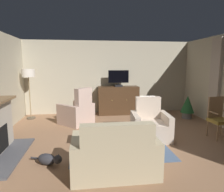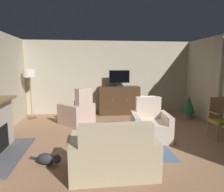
{
  "view_description": "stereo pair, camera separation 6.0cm",
  "coord_description": "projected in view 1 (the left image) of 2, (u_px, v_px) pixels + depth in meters",
  "views": [
    {
      "loc": [
        -0.86,
        -4.4,
        1.84
      ],
      "look_at": [
        -0.24,
        0.39,
        1.08
      ],
      "focal_mm": 31.9,
      "sensor_mm": 36.0,
      "label": 1
    },
    {
      "loc": [
        -0.8,
        -4.41,
        1.84
      ],
      "look_at": [
        -0.24,
        0.39,
        1.08
      ],
      "focal_mm": 31.9,
      "sensor_mm": 36.0,
      "label": 2
    }
  ],
  "objects": [
    {
      "name": "ground_plane",
      "position": [
        124.0,
        144.0,
        4.71
      ],
      "size": [
        6.79,
        6.87,
        0.04
      ],
      "primitive_type": "cube",
      "color": "#936B4C"
    },
    {
      "name": "coffee_table",
      "position": [
        99.0,
        129.0,
        4.54
      ],
      "size": [
        0.87,
        0.53,
        0.44
      ],
      "color": "brown",
      "rests_on": "ground_plane"
    },
    {
      "name": "wall_back",
      "position": [
        109.0,
        77.0,
        7.62
      ],
      "size": [
        6.79,
        0.1,
        2.72
      ],
      "primitive_type": "cube",
      "color": "#B2A88E",
      "rests_on": "ground_plane"
    },
    {
      "name": "cat",
      "position": [
        49.0,
        159.0,
        3.68
      ],
      "size": [
        0.63,
        0.4,
        0.23
      ],
      "color": "#2D2D33",
      "rests_on": "ground_plane"
    },
    {
      "name": "tv_cabinet",
      "position": [
        118.0,
        101.0,
        7.45
      ],
      "size": [
        1.5,
        0.53,
        1.04
      ],
      "color": "black",
      "rests_on": "ground_plane"
    },
    {
      "name": "tv_remote",
      "position": [
        107.0,
        126.0,
        4.57
      ],
      "size": [
        0.16,
        0.15,
        0.02
      ],
      "primitive_type": "cube",
      "rotation": [
        0.0,
        0.0,
        2.45
      ],
      "color": "black",
      "rests_on": "coffee_table"
    },
    {
      "name": "folded_newspaper",
      "position": [
        93.0,
        127.0,
        4.5
      ],
      "size": [
        0.35,
        0.3,
        0.01
      ],
      "primitive_type": "cube",
      "rotation": [
        0.0,
        0.0,
        -0.32
      ],
      "color": "silver",
      "rests_on": "coffee_table"
    },
    {
      "name": "television",
      "position": [
        119.0,
        78.0,
        7.26
      ],
      "size": [
        0.75,
        0.2,
        0.6
      ],
      "color": "black",
      "rests_on": "tv_cabinet"
    },
    {
      "name": "side_chair_nearest_door",
      "position": [
        218.0,
        117.0,
        5.02
      ],
      "size": [
        0.49,
        0.47,
        1.03
      ],
      "color": "olive",
      "rests_on": "ground_plane"
    },
    {
      "name": "rug_central",
      "position": [
        120.0,
        147.0,
        4.49
      ],
      "size": [
        2.13,
        1.67,
        0.01
      ],
      "primitive_type": "cube",
      "color": "slate",
      "rests_on": "ground_plane"
    },
    {
      "name": "armchair_facing_sofa",
      "position": [
        77.0,
        113.0,
        6.22
      ],
      "size": [
        1.2,
        1.2,
        1.15
      ],
      "color": "#BC9E8E",
      "rests_on": "ground_plane"
    },
    {
      "name": "potted_plant_leafy_by_curtain",
      "position": [
        187.0,
        106.0,
        6.84
      ],
      "size": [
        0.46,
        0.46,
        0.79
      ],
      "color": "slate",
      "rests_on": "ground_plane"
    },
    {
      "name": "armchair_angled_to_table",
      "position": [
        150.0,
        125.0,
        5.02
      ],
      "size": [
        0.98,
        0.96,
        1.03
      ],
      "color": "#C6B29E",
      "rests_on": "ground_plane"
    },
    {
      "name": "curtain_panel_far",
      "position": [
        215.0,
        76.0,
        6.02
      ],
      "size": [
        0.1,
        0.44,
        2.28
      ],
      "primitive_type": "cube",
      "color": "#B2A393"
    },
    {
      "name": "floor_lamp",
      "position": [
        28.0,
        77.0,
        6.63
      ],
      "size": [
        0.42,
        0.42,
        1.7
      ],
      "color": "#4C4233",
      "rests_on": "ground_plane"
    },
    {
      "name": "sofa_floral",
      "position": [
        115.0,
        156.0,
        3.35
      ],
      "size": [
        1.43,
        0.88,
        0.96
      ],
      "color": "tan",
      "rests_on": "ground_plane"
    }
  ]
}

